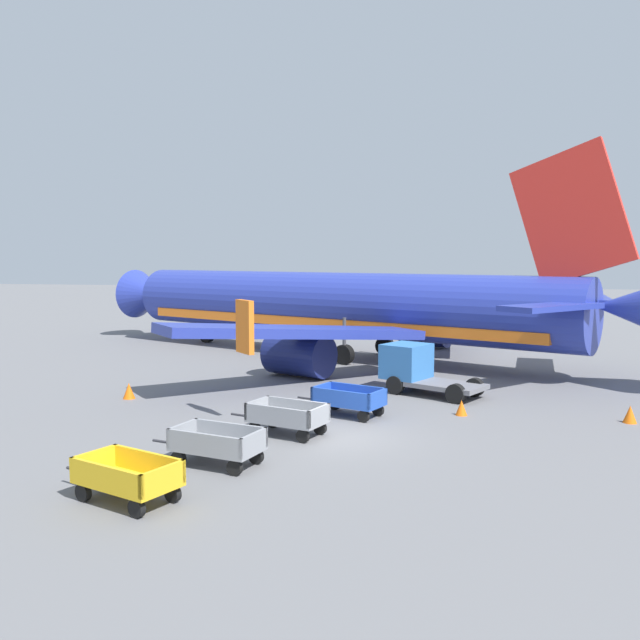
{
  "coord_description": "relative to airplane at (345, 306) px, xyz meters",
  "views": [
    {
      "loc": [
        3.63,
        -20.97,
        5.88
      ],
      "look_at": [
        -2.77,
        10.82,
        2.8
      ],
      "focal_mm": 36.95,
      "sensor_mm": 36.0,
      "label": 1
    }
  ],
  "objects": [
    {
      "name": "ground_plane",
      "position": [
        2.57,
        -17.16,
        -3.05
      ],
      "size": [
        220.0,
        220.0,
        0.0
      ],
      "primitive_type": "plane",
      "color": "slate"
    },
    {
      "name": "airplane",
      "position": [
        0.0,
        0.0,
        0.0
      ],
      "size": [
        35.56,
        29.2,
        11.34
      ],
      "color": "#28389E",
      "rests_on": "ground"
    },
    {
      "name": "baggage_cart_nearest",
      "position": [
        -1.4,
        -23.94,
        -2.45
      ],
      "size": [
        3.57,
        2.22,
        1.07
      ],
      "color": "gold",
      "rests_on": "ground"
    },
    {
      "name": "baggage_cart_second_in_row",
      "position": [
        -0.27,
        -20.83,
        -2.45
      ],
      "size": [
        3.62,
        1.97,
        1.07
      ],
      "color": "gray",
      "rests_on": "ground"
    },
    {
      "name": "baggage_cart_third_in_row",
      "position": [
        0.89,
        -17.34,
        -2.45
      ],
      "size": [
        3.61,
        2.1,
        1.07
      ],
      "color": "gray",
      "rests_on": "ground"
    },
    {
      "name": "baggage_cart_fourth_in_row",
      "position": [
        2.49,
        -14.32,
        -2.45
      ],
      "size": [
        3.58,
        2.21,
        1.07
      ],
      "color": "#234CB2",
      "rests_on": "ground"
    },
    {
      "name": "service_truck_beside_carts",
      "position": [
        4.71,
        -9.53,
        -1.95
      ],
      "size": [
        4.76,
        3.72,
        2.1
      ],
      "color": "slate",
      "rests_on": "ground"
    },
    {
      "name": "traffic_cone_near_plane",
      "position": [
        -6.98,
        -13.16,
        -2.72
      ],
      "size": [
        0.5,
        0.5,
        0.66
      ],
      "primitive_type": "cone",
      "color": "orange",
      "rests_on": "ground"
    },
    {
      "name": "traffic_cone_mid_apron",
      "position": [
        6.62,
        -13.4,
        -2.77
      ],
      "size": [
        0.44,
        0.44,
        0.57
      ],
      "primitive_type": "cone",
      "color": "orange",
      "rests_on": "ground"
    },
    {
      "name": "traffic_cone_by_carts",
      "position": [
        12.5,
        -13.38,
        -2.74
      ],
      "size": [
        0.48,
        0.48,
        0.63
      ],
      "primitive_type": "cone",
      "color": "orange",
      "rests_on": "ground"
    }
  ]
}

